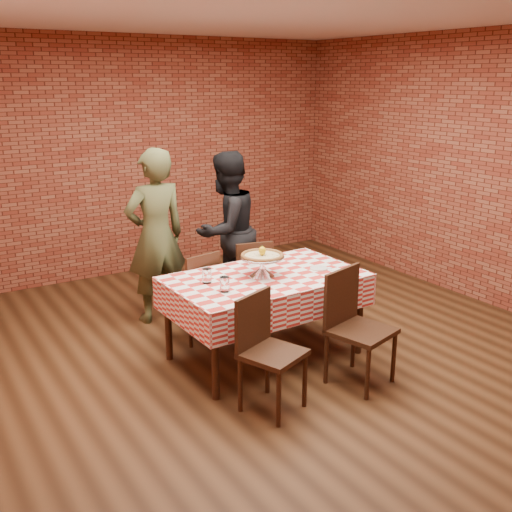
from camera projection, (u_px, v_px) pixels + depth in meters
name	position (u px, v px, depth m)	size (l,w,h in m)	color
ground	(270.00, 355.00, 5.40)	(6.00, 6.00, 0.00)	black
back_wall	(137.00, 157.00, 7.42)	(5.50, 5.50, 0.00)	maroon
table	(265.00, 317.00, 5.28)	(1.64, 0.99, 0.75)	#351C0F
tablecloth	(265.00, 291.00, 5.21)	(1.68, 1.02, 0.28)	red
pizza_stand	(262.00, 266.00, 5.14)	(0.39, 0.39, 0.17)	silver
pizza	(262.00, 256.00, 5.12)	(0.37, 0.37, 0.03)	beige
lemon	(262.00, 251.00, 5.10)	(0.06, 0.06, 0.08)	yellow
water_glass_left	(225.00, 284.00, 4.77)	(0.08, 0.08, 0.12)	white
water_glass_right	(207.00, 276.00, 4.97)	(0.08, 0.08, 0.12)	white
side_plate	(319.00, 268.00, 5.35)	(0.16, 0.16, 0.01)	white
sweetener_packet_a	(330.00, 270.00, 5.32)	(0.05, 0.04, 0.01)	white
sweetener_packet_b	(329.00, 268.00, 5.37)	(0.05, 0.04, 0.01)	white
condiment_caddy	(252.00, 257.00, 5.46)	(0.10, 0.08, 0.14)	silver
chair_near_left	(273.00, 355.00, 4.40)	(0.41, 0.41, 0.88)	#351C0F
chair_near_right	(362.00, 330.00, 4.79)	(0.45, 0.45, 0.93)	#351C0F
chair_far_left	(193.00, 295.00, 5.66)	(0.38, 0.38, 0.86)	#351C0F
chair_far_right	(249.00, 279.00, 6.10)	(0.38, 0.38, 0.86)	#351C0F
diner_olive	(156.00, 236.00, 5.97)	(0.64, 0.42, 1.76)	#444728
diner_black	(226.00, 231.00, 6.36)	(0.81, 0.63, 1.68)	black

